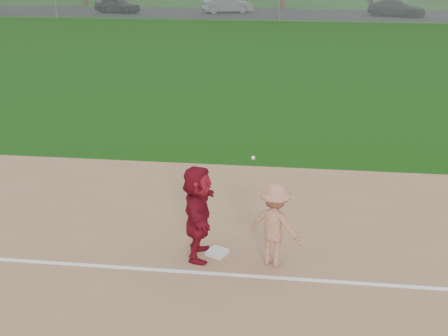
# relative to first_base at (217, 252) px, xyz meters

# --- Properties ---
(ground) EXTENTS (160.00, 160.00, 0.00)m
(ground) POSITION_rel_first_base_xyz_m (-0.05, 0.05, -0.06)
(ground) COLOR #133F0C
(ground) RESTS_ON ground
(foul_line) EXTENTS (60.00, 0.10, 0.01)m
(foul_line) POSITION_rel_first_base_xyz_m (-0.05, -0.75, -0.04)
(foul_line) COLOR white
(foul_line) RESTS_ON infield_dirt
(parking_asphalt) EXTENTS (120.00, 10.00, 0.01)m
(parking_asphalt) POSITION_rel_first_base_xyz_m (-0.05, 46.05, -0.06)
(parking_asphalt) COLOR black
(parking_asphalt) RESTS_ON ground
(first_base) EXTENTS (0.48, 0.48, 0.08)m
(first_base) POSITION_rel_first_base_xyz_m (0.00, 0.00, 0.00)
(first_base) COLOR silver
(first_base) RESTS_ON infield_dirt
(base_runner) EXTENTS (0.75, 1.86, 1.96)m
(base_runner) POSITION_rel_first_base_xyz_m (-0.36, -0.13, 0.94)
(base_runner) COLOR maroon
(base_runner) RESTS_ON infield_dirt
(car_left) EXTENTS (4.82, 2.98, 1.53)m
(car_left) POSITION_rel_first_base_xyz_m (-15.90, 44.97, 0.71)
(car_left) COLOR black
(car_left) RESTS_ON parking_asphalt
(car_mid) EXTENTS (5.08, 3.06, 1.58)m
(car_mid) POSITION_rel_first_base_xyz_m (-5.29, 46.21, 0.74)
(car_mid) COLOR #525559
(car_mid) RESTS_ON parking_asphalt
(car_right) EXTENTS (5.61, 3.52, 1.51)m
(car_right) POSITION_rel_first_base_xyz_m (10.59, 45.14, 0.71)
(car_right) COLOR black
(car_right) RESTS_ON parking_asphalt
(first_base_play) EXTENTS (1.25, 1.02, 2.22)m
(first_base_play) POSITION_rel_first_base_xyz_m (1.15, -0.22, 0.80)
(first_base_play) COLOR #A1A1A3
(first_base_play) RESTS_ON infield_dirt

